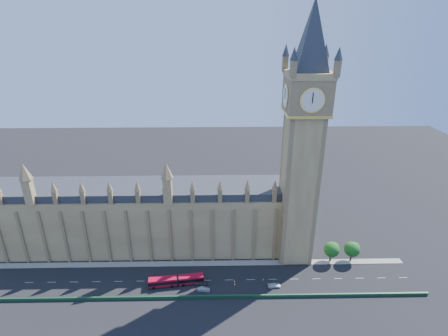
{
  "coord_description": "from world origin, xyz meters",
  "views": [
    {
      "loc": [
        8.24,
        -101.17,
        86.69
      ],
      "look_at": [
        10.41,
        10.0,
        40.01
      ],
      "focal_mm": 28.0,
      "sensor_mm": 36.0,
      "label": 1
    }
  ],
  "objects_px": {
    "car_grey": "(201,283)",
    "car_silver": "(204,289)",
    "car_white": "(274,285)",
    "red_bus": "(176,281)"
  },
  "relations": [
    {
      "from": "red_bus",
      "to": "car_grey",
      "type": "xyz_separation_m",
      "value": [
        8.76,
        -0.25,
        -1.01
      ]
    },
    {
      "from": "red_bus",
      "to": "car_white",
      "type": "xyz_separation_m",
      "value": [
        34.81,
        -1.91,
        -1.06
      ]
    },
    {
      "from": "car_grey",
      "to": "car_silver",
      "type": "height_order",
      "value": "car_grey"
    },
    {
      "from": "red_bus",
      "to": "car_grey",
      "type": "height_order",
      "value": "red_bus"
    },
    {
      "from": "car_grey",
      "to": "car_silver",
      "type": "xyz_separation_m",
      "value": [
        1.11,
        -3.22,
        -0.01
      ]
    },
    {
      "from": "car_white",
      "to": "car_grey",
      "type": "bearing_deg",
      "value": 81.85
    },
    {
      "from": "red_bus",
      "to": "car_white",
      "type": "bearing_deg",
      "value": -10.25
    },
    {
      "from": "car_grey",
      "to": "car_white",
      "type": "relative_size",
      "value": 0.91
    },
    {
      "from": "car_silver",
      "to": "car_white",
      "type": "height_order",
      "value": "car_silver"
    },
    {
      "from": "red_bus",
      "to": "car_silver",
      "type": "xyz_separation_m",
      "value": [
        9.87,
        -3.47,
        -1.02
      ]
    }
  ]
}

